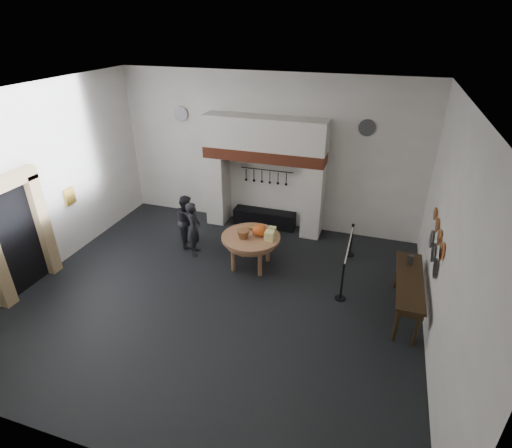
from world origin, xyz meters
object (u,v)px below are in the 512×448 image
(iron_range, at_px, (264,218))
(barrier_post_near, at_px, (342,283))
(side_table, at_px, (410,280))
(barrier_post_far, at_px, (351,241))
(work_table, at_px, (251,237))
(visitor_far, at_px, (187,221))
(visitor_near, at_px, (194,229))

(iron_range, xyz_separation_m, barrier_post_near, (2.72, -2.94, 0.20))
(iron_range, xyz_separation_m, side_table, (4.10, -3.00, 0.62))
(barrier_post_far, bearing_deg, barrier_post_near, -90.00)
(iron_range, relative_size, work_table, 1.27)
(iron_range, relative_size, barrier_post_far, 2.11)
(work_table, xyz_separation_m, side_table, (3.78, -0.76, 0.03))
(barrier_post_near, bearing_deg, iron_range, 132.76)
(barrier_post_near, xyz_separation_m, barrier_post_far, (0.00, 2.00, 0.00))
(work_table, height_order, barrier_post_near, barrier_post_near)
(visitor_far, bearing_deg, side_table, -133.46)
(barrier_post_near, height_order, barrier_post_far, same)
(iron_range, relative_size, side_table, 0.86)
(iron_range, xyz_separation_m, visitor_near, (-1.32, -2.13, 0.51))
(barrier_post_near, bearing_deg, work_table, 163.89)
(work_table, distance_m, visitor_far, 2.11)
(work_table, relative_size, side_table, 0.68)
(visitor_near, bearing_deg, work_table, -108.84)
(iron_range, bearing_deg, work_table, -81.90)
(visitor_near, bearing_deg, barrier_post_far, -88.46)
(visitor_near, height_order, side_table, visitor_near)
(visitor_far, xyz_separation_m, side_table, (5.82, -1.27, 0.13))
(visitor_far, bearing_deg, work_table, -135.24)
(visitor_near, xyz_separation_m, barrier_post_near, (4.04, -0.80, -0.31))
(visitor_near, bearing_deg, visitor_far, 30.04)
(iron_range, height_order, side_table, side_table)
(barrier_post_near, bearing_deg, visitor_far, 164.83)
(visitor_near, distance_m, barrier_post_far, 4.22)
(barrier_post_near, relative_size, barrier_post_far, 1.00)
(side_table, bearing_deg, visitor_near, 170.91)
(barrier_post_far, bearing_deg, work_table, -151.39)
(barrier_post_near, bearing_deg, visitor_near, 168.74)
(visitor_near, bearing_deg, iron_range, -46.73)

